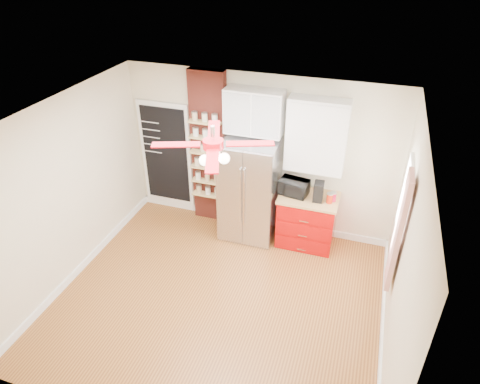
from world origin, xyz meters
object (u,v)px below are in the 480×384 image
(fridge, at_px, (249,190))
(toaster_oven, at_px, (294,187))
(ceiling_fan, at_px, (213,145))
(red_cabinet, at_px, (307,220))
(canister_left, at_px, (330,198))
(pantry_jar_oats, at_px, (203,148))
(coffee_maker, at_px, (319,192))

(fridge, height_order, toaster_oven, fridge)
(fridge, relative_size, ceiling_fan, 1.25)
(red_cabinet, height_order, canister_left, canister_left)
(ceiling_fan, bearing_deg, red_cabinet, 61.29)
(canister_left, bearing_deg, pantry_jar_oats, 174.96)
(canister_left, bearing_deg, toaster_oven, 171.90)
(pantry_jar_oats, bearing_deg, red_cabinet, -3.75)
(pantry_jar_oats, bearing_deg, canister_left, -5.04)
(coffee_maker, distance_m, pantry_jar_oats, 2.02)
(fridge, distance_m, canister_left, 1.30)
(fridge, xyz_separation_m, toaster_oven, (0.72, 0.06, 0.15))
(red_cabinet, xyz_separation_m, toaster_oven, (-0.25, 0.01, 0.57))
(fridge, height_order, coffee_maker, fridge)
(ceiling_fan, relative_size, toaster_oven, 3.11)
(ceiling_fan, distance_m, toaster_oven, 2.29)
(fridge, xyz_separation_m, red_cabinet, (0.97, 0.05, -0.42))
(pantry_jar_oats, bearing_deg, ceiling_fan, -63.07)
(red_cabinet, relative_size, coffee_maker, 3.02)
(coffee_maker, bearing_deg, pantry_jar_oats, 172.60)
(canister_left, bearing_deg, coffee_maker, 173.31)
(ceiling_fan, height_order, toaster_oven, ceiling_fan)
(red_cabinet, bearing_deg, pantry_jar_oats, 176.25)
(red_cabinet, relative_size, canister_left, 6.07)
(coffee_maker, xyz_separation_m, canister_left, (0.18, -0.02, -0.08))
(toaster_oven, distance_m, pantry_jar_oats, 1.64)
(fridge, xyz_separation_m, pantry_jar_oats, (-0.86, 0.17, 0.56))
(ceiling_fan, relative_size, canister_left, 9.04)
(toaster_oven, relative_size, canister_left, 2.90)
(toaster_oven, xyz_separation_m, coffee_maker, (0.40, -0.06, 0.03))
(canister_left, distance_m, pantry_jar_oats, 2.22)
(fridge, distance_m, ceiling_fan, 2.25)
(fridge, distance_m, toaster_oven, 0.73)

